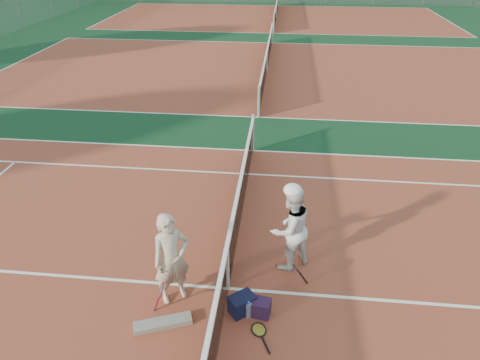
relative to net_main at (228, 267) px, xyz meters
name	(u,v)px	position (x,y,z in m)	size (l,w,h in m)	color
ground	(228,289)	(0.00, 0.00, -0.51)	(130.00, 130.00, 0.00)	#0D3119
court_main	(228,289)	(0.00, 0.00, -0.51)	(23.77, 10.97, 0.01)	brown
court_far_a	(267,71)	(0.00, 13.50, -0.51)	(23.77, 10.97, 0.01)	brown
court_far_b	(276,17)	(0.00, 27.00, -0.51)	(23.77, 10.97, 0.01)	brown
net_main	(228,267)	(0.00, 0.00, 0.00)	(0.10, 10.98, 1.02)	black
net_far_a	(267,60)	(0.00, 13.50, 0.00)	(0.10, 10.98, 1.02)	black
net_far_b	(276,10)	(0.00, 27.00, 0.00)	(0.10, 10.98, 1.02)	black
player_a	(171,259)	(-0.88, -0.28, 0.34)	(0.62, 0.41, 1.70)	#C6B599
player_b	(290,228)	(1.04, 0.75, 0.34)	(0.83, 0.64, 1.70)	silver
racket_red	(162,297)	(-1.01, -0.60, -0.22)	(0.22, 0.27, 0.58)	maroon
racket_black_held	(297,276)	(1.19, 0.15, -0.24)	(0.33, 0.27, 0.53)	black
racket_spare	(259,330)	(0.60, -0.85, -0.49)	(0.60, 0.27, 0.03)	black
sports_bag_navy	(242,304)	(0.30, -0.49, -0.35)	(0.42, 0.28, 0.33)	black
sports_bag_purple	(259,307)	(0.58, -0.51, -0.36)	(0.37, 0.25, 0.30)	#24112D
net_cover_canvas	(163,323)	(-0.94, -0.91, -0.46)	(0.93, 0.21, 0.10)	slate
water_bottle	(249,310)	(0.42, -0.60, -0.36)	(0.09, 0.09, 0.30)	#C9E4FF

